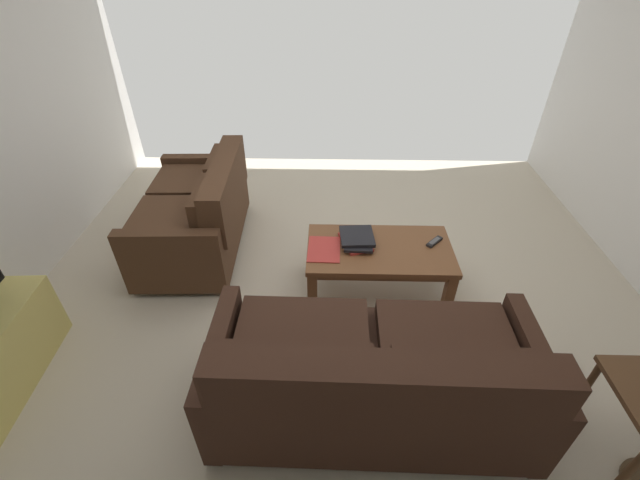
{
  "coord_description": "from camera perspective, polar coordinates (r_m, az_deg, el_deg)",
  "views": [
    {
      "loc": [
        0.07,
        2.28,
        2.32
      ],
      "look_at": [
        0.11,
        0.32,
        0.86
      ],
      "focal_mm": 23.27,
      "sensor_mm": 36.0,
      "label": 1
    }
  ],
  "objects": [
    {
      "name": "sofa_main",
      "position": [
        2.38,
        7.4,
        -18.5
      ],
      "size": [
        1.8,
        0.85,
        0.87
      ],
      "color": "black",
      "rests_on": "ground"
    },
    {
      "name": "loveseat_near",
      "position": [
        3.74,
        -16.45,
        3.6
      ],
      "size": [
        0.85,
        1.37,
        0.83
      ],
      "color": "black",
      "rests_on": "ground"
    },
    {
      "name": "loose_magazine",
      "position": [
        3.07,
        0.55,
        -1.27
      ],
      "size": [
        0.25,
        0.32,
        0.01
      ],
      "primitive_type": "cube",
      "rotation": [
        0.0,
        0.0,
        6.26
      ],
      "color": "#C63833",
      "rests_on": "coffee_table"
    },
    {
      "name": "coffee_table",
      "position": [
        3.16,
        8.13,
        -2.03
      ],
      "size": [
        1.08,
        0.59,
        0.43
      ],
      "color": "brown",
      "rests_on": "ground"
    },
    {
      "name": "ground_plane",
      "position": [
        3.26,
        2.16,
        -8.82
      ],
      "size": [
        4.95,
        5.06,
        0.01
      ],
      "primitive_type": "cube",
      "color": "beige"
    },
    {
      "name": "book_stack",
      "position": [
        3.12,
        5.09,
        0.14
      ],
      "size": [
        0.27,
        0.33,
        0.07
      ],
      "color": "#C63833",
      "rests_on": "coffee_table"
    },
    {
      "name": "tv_remote",
      "position": [
        3.25,
        15.46,
        -0.22
      ],
      "size": [
        0.14,
        0.15,
        0.02
      ],
      "color": "black",
      "rests_on": "coffee_table"
    }
  ]
}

